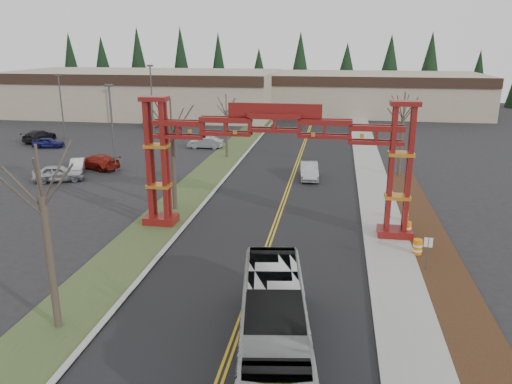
% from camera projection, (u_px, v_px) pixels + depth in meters
% --- Properties ---
extents(road, '(12.00, 110.00, 0.02)m').
position_uv_depth(road, '(284.00, 200.00, 40.64)').
color(road, black).
rests_on(road, ground).
extents(lane_line_left, '(0.12, 100.00, 0.01)m').
position_uv_depth(lane_line_left, '(283.00, 199.00, 40.65)').
color(lane_line_left, gold).
rests_on(lane_line_left, road).
extents(lane_line_right, '(0.12, 100.00, 0.01)m').
position_uv_depth(lane_line_right, '(286.00, 199.00, 40.62)').
color(lane_line_right, gold).
rests_on(lane_line_right, road).
extents(curb_right, '(0.30, 110.00, 0.15)m').
position_uv_depth(curb_right, '(361.00, 202.00, 39.68)').
color(curb_right, '#9FA09B').
rests_on(curb_right, ground).
extents(sidewalk_right, '(2.60, 110.00, 0.14)m').
position_uv_depth(sidewalk_right, '(380.00, 203.00, 39.45)').
color(sidewalk_right, gray).
rests_on(sidewalk_right, ground).
extents(landscape_strip, '(2.60, 50.00, 0.12)m').
position_uv_depth(landscape_strip, '(456.00, 298.00, 24.88)').
color(landscape_strip, black).
rests_on(landscape_strip, ground).
extents(grass_median, '(4.00, 110.00, 0.08)m').
position_uv_depth(grass_median, '(190.00, 195.00, 41.86)').
color(grass_median, '#374B25').
rests_on(grass_median, ground).
extents(curb_left, '(0.30, 110.00, 0.15)m').
position_uv_depth(curb_left, '(211.00, 195.00, 41.56)').
color(curb_left, '#9FA09B').
rests_on(curb_left, ground).
extents(gateway_arch, '(18.20, 1.60, 8.90)m').
position_uv_depth(gateway_arch, '(274.00, 144.00, 32.30)').
color(gateway_arch, '#64140D').
rests_on(gateway_arch, ground).
extents(retail_building_west, '(46.00, 22.30, 7.50)m').
position_uv_depth(retail_building_west, '(145.00, 93.00, 88.55)').
color(retail_building_west, gray).
rests_on(retail_building_west, ground).
extents(retail_building_east, '(38.00, 20.30, 7.00)m').
position_uv_depth(retail_building_east, '(372.00, 93.00, 90.05)').
color(retail_building_east, gray).
rests_on(retail_building_east, ground).
extents(conifer_treeline, '(116.10, 5.60, 13.00)m').
position_uv_depth(conifer_treeline, '(321.00, 72.00, 102.08)').
color(conifer_treeline, black).
rests_on(conifer_treeline, ground).
extents(transit_bus, '(4.05, 11.07, 3.01)m').
position_uv_depth(transit_bus, '(274.00, 327.00, 19.71)').
color(transit_bus, '#929699').
rests_on(transit_bus, ground).
extents(silver_sedan, '(2.06, 4.76, 1.52)m').
position_uv_depth(silver_sedan, '(309.00, 171.00, 46.72)').
color(silver_sedan, '#A5A8AD').
rests_on(silver_sedan, ground).
extents(parked_car_near_a, '(4.84, 3.25, 1.53)m').
position_uv_depth(parked_car_near_a, '(59.00, 173.00, 45.85)').
color(parked_car_near_a, '#BABDC3').
rests_on(parked_car_near_a, ground).
extents(parked_car_near_b, '(2.54, 3.92, 1.22)m').
position_uv_depth(parked_car_near_b, '(78.00, 165.00, 49.52)').
color(parked_car_near_b, silver).
rests_on(parked_car_near_b, ground).
extents(parked_car_mid_a, '(5.53, 3.98, 1.49)m').
position_uv_depth(parked_car_mid_a, '(97.00, 162.00, 50.39)').
color(parked_car_mid_a, maroon).
rests_on(parked_car_mid_a, ground).
extents(parked_car_mid_b, '(3.92, 2.11, 1.27)m').
position_uv_depth(parked_car_mid_b, '(48.00, 143.00, 60.54)').
color(parked_car_mid_b, navy).
rests_on(parked_car_mid_b, ground).
extents(parked_car_far_a, '(4.23, 1.51, 1.39)m').
position_uv_depth(parked_car_far_a, '(206.00, 143.00, 60.23)').
color(parked_car_far_a, '#ADB0B5').
rests_on(parked_car_far_a, ground).
extents(parked_car_far_b, '(3.41, 4.82, 1.22)m').
position_uv_depth(parked_car_far_b, '(156.00, 122.00, 75.93)').
color(parked_car_far_b, silver).
rests_on(parked_car_far_b, ground).
extents(parked_car_far_c, '(2.38, 5.23, 1.48)m').
position_uv_depth(parked_car_far_c, '(39.00, 136.00, 64.35)').
color(parked_car_far_c, black).
rests_on(parked_car_far_c, ground).
extents(bare_tree_median_near, '(3.31, 3.31, 8.37)m').
position_uv_depth(bare_tree_median_near, '(42.00, 197.00, 20.65)').
color(bare_tree_median_near, '#382D26').
rests_on(bare_tree_median_near, ground).
extents(bare_tree_median_mid, '(3.46, 3.46, 8.46)m').
position_uv_depth(bare_tree_median_mid, '(172.00, 130.00, 36.49)').
color(bare_tree_median_mid, '#382D26').
rests_on(bare_tree_median_mid, ground).
extents(bare_tree_median_far, '(2.91, 2.91, 7.01)m').
position_uv_depth(bare_tree_median_far, '(226.00, 112.00, 54.22)').
color(bare_tree_median_far, '#382D26').
rests_on(bare_tree_median_far, ground).
extents(bare_tree_right_far, '(3.50, 3.50, 7.98)m').
position_uv_depth(bare_tree_right_far, '(403.00, 117.00, 46.19)').
color(bare_tree_right_far, '#382D26').
rests_on(bare_tree_right_far, ground).
extents(light_pole_near, '(0.74, 0.37, 8.50)m').
position_uv_depth(light_pole_near, '(112.00, 122.00, 48.15)').
color(light_pole_near, '#3F3F44').
rests_on(light_pole_near, ground).
extents(light_pole_mid, '(0.73, 0.37, 8.45)m').
position_uv_depth(light_pole_mid, '(61.00, 102.00, 64.70)').
color(light_pole_mid, '#3F3F44').
rests_on(light_pole_mid, ground).
extents(light_pole_far, '(0.81, 0.40, 9.31)m').
position_uv_depth(light_pole_far, '(152.00, 93.00, 70.57)').
color(light_pole_far, '#3F3F44').
rests_on(light_pole_far, ground).
extents(street_sign, '(0.46, 0.07, 2.01)m').
position_uv_depth(street_sign, '(428.00, 247.00, 27.52)').
color(street_sign, '#3F3F44').
rests_on(street_sign, ground).
extents(barrel_south, '(0.56, 0.56, 1.03)m').
position_uv_depth(barrel_south, '(417.00, 248.00, 29.84)').
color(barrel_south, orange).
rests_on(barrel_south, ground).
extents(barrel_mid, '(0.60, 0.60, 1.10)m').
position_uv_depth(barrel_mid, '(407.00, 230.00, 32.57)').
color(barrel_mid, orange).
rests_on(barrel_mid, ground).
extents(barrel_north, '(0.49, 0.49, 0.91)m').
position_uv_depth(barrel_north, '(405.00, 216.00, 35.37)').
color(barrel_north, orange).
rests_on(barrel_north, ground).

